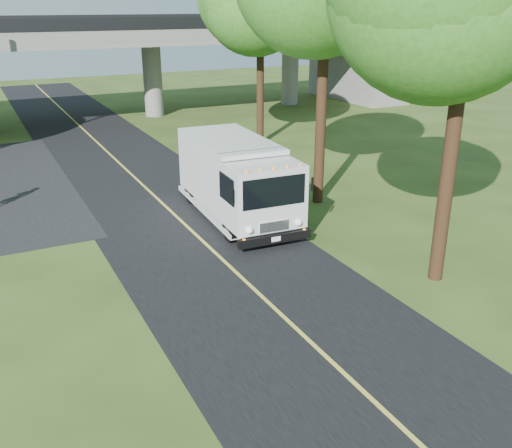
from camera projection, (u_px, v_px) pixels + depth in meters
ground at (303, 335)px, 14.96m from camera, size 120.00×120.00×0.00m
road at (176, 216)px, 23.27m from camera, size 7.00×90.00×0.02m
lane_line at (176, 216)px, 23.27m from camera, size 0.12×90.00×0.01m
overpass at (68, 58)px, 39.93m from camera, size 54.00×10.00×7.30m
tree_right_far at (265, 0)px, 32.32m from camera, size 5.77×5.67×10.99m
step_van at (236, 177)px, 22.63m from camera, size 3.13×7.57×3.12m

